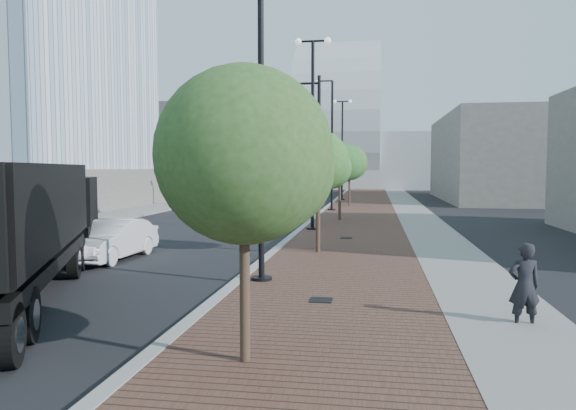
# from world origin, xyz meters

# --- Properties ---
(sidewalk) EXTENTS (7.00, 140.00, 0.12)m
(sidewalk) POSITION_xyz_m (3.50, 40.00, 0.06)
(sidewalk) COLOR #4C2D23
(sidewalk) RESTS_ON ground
(concrete_strip) EXTENTS (2.40, 140.00, 0.13)m
(concrete_strip) POSITION_xyz_m (6.20, 40.00, 0.07)
(concrete_strip) COLOR slate
(concrete_strip) RESTS_ON ground
(curb) EXTENTS (0.30, 140.00, 0.14)m
(curb) POSITION_xyz_m (0.00, 40.00, 0.07)
(curb) COLOR gray
(curb) RESTS_ON ground
(west_sidewalk) EXTENTS (4.00, 140.00, 0.12)m
(west_sidewalk) POSITION_xyz_m (-13.00, 40.00, 0.06)
(west_sidewalk) COLOR slate
(west_sidewalk) RESTS_ON ground
(dump_truck) EXTENTS (7.30, 13.16, 3.21)m
(dump_truck) POSITION_xyz_m (-5.85, 9.94, 1.35)
(dump_truck) COLOR black
(dump_truck) RESTS_ON ground
(white_sedan) EXTENTS (1.65, 4.18, 1.36)m
(white_sedan) POSITION_xyz_m (-5.21, 13.02, 0.68)
(white_sedan) COLOR silver
(white_sedan) RESTS_ON ground
(dark_car_mid) EXTENTS (2.63, 4.90, 1.31)m
(dark_car_mid) POSITION_xyz_m (-5.59, 33.38, 0.65)
(dark_car_mid) COLOR black
(dark_car_mid) RESTS_ON ground
(dark_car_far) EXTENTS (2.75, 4.77, 1.30)m
(dark_car_far) POSITION_xyz_m (-3.18, 47.43, 0.65)
(dark_car_far) COLOR black
(dark_car_far) RESTS_ON ground
(pedestrian) EXTENTS (0.67, 0.49, 1.70)m
(pedestrian) POSITION_xyz_m (6.45, 6.84, 0.85)
(pedestrian) COLOR black
(pedestrian) RESTS_ON ground
(streetlight_1) EXTENTS (1.44, 0.56, 9.21)m
(streetlight_1) POSITION_xyz_m (0.49, 10.00, 4.34)
(streetlight_1) COLOR black
(streetlight_1) RESTS_ON ground
(streetlight_2) EXTENTS (1.72, 0.56, 9.28)m
(streetlight_2) POSITION_xyz_m (0.60, 22.00, 4.82)
(streetlight_2) COLOR black
(streetlight_2) RESTS_ON ground
(streetlight_3) EXTENTS (1.44, 0.56, 9.21)m
(streetlight_3) POSITION_xyz_m (0.49, 34.00, 4.34)
(streetlight_3) COLOR black
(streetlight_3) RESTS_ON ground
(streetlight_4) EXTENTS (1.72, 0.56, 9.28)m
(streetlight_4) POSITION_xyz_m (0.60, 46.00, 4.82)
(streetlight_4) COLOR black
(streetlight_4) RESTS_ON ground
(traffic_mast) EXTENTS (5.09, 0.20, 8.00)m
(traffic_mast) POSITION_xyz_m (-0.30, 25.00, 4.98)
(traffic_mast) COLOR black
(traffic_mast) RESTS_ON ground
(tree_0) EXTENTS (2.74, 2.74, 4.69)m
(tree_0) POSITION_xyz_m (1.65, 4.02, 3.31)
(tree_0) COLOR #382619
(tree_0) RESTS_ON ground
(tree_1) EXTENTS (2.26, 2.19, 4.44)m
(tree_1) POSITION_xyz_m (1.65, 15.02, 3.33)
(tree_1) COLOR #382619
(tree_1) RESTS_ON ground
(tree_2) EXTENTS (2.36, 2.31, 4.54)m
(tree_2) POSITION_xyz_m (1.65, 27.02, 3.37)
(tree_2) COLOR #382619
(tree_2) RESTS_ON ground
(tree_3) EXTENTS (2.79, 2.79, 4.90)m
(tree_3) POSITION_xyz_m (1.65, 39.02, 3.49)
(tree_3) COLOR #382619
(tree_3) RESTS_ON ground
(convention_center) EXTENTS (50.00, 30.00, 50.00)m
(convention_center) POSITION_xyz_m (-2.00, 85.00, 6.00)
(convention_center) COLOR #A7ACB1
(convention_center) RESTS_ON ground
(commercial_block_nw) EXTENTS (14.00, 20.00, 10.00)m
(commercial_block_nw) POSITION_xyz_m (-20.00, 60.00, 5.00)
(commercial_block_nw) COLOR #64605A
(commercial_block_nw) RESTS_ON ground
(commercial_block_ne) EXTENTS (12.00, 22.00, 8.00)m
(commercial_block_ne) POSITION_xyz_m (16.00, 50.00, 4.00)
(commercial_block_ne) COLOR #5F5B56
(commercial_block_ne) RESTS_ON ground
(utility_cover_1) EXTENTS (0.50, 0.50, 0.02)m
(utility_cover_1) POSITION_xyz_m (2.40, 8.00, 0.13)
(utility_cover_1) COLOR black
(utility_cover_1) RESTS_ON sidewalk
(utility_cover_2) EXTENTS (0.50, 0.50, 0.02)m
(utility_cover_2) POSITION_xyz_m (2.40, 19.00, 0.13)
(utility_cover_2) COLOR black
(utility_cover_2) RESTS_ON sidewalk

